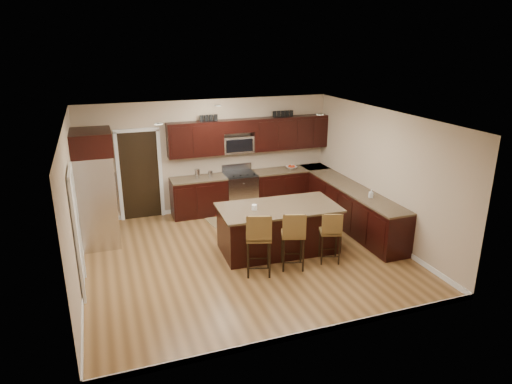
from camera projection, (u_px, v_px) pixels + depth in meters
name	position (u px, v px, depth m)	size (l,w,h in m)	color
floor	(245.00, 255.00, 8.93)	(6.00, 6.00, 0.00)	olive
ceiling	(244.00, 118.00, 8.07)	(6.00, 6.00, 0.00)	silver
wall_back	(209.00, 156.00, 10.96)	(6.00, 6.00, 0.00)	tan
wall_left	(73.00, 209.00, 7.55)	(5.50, 5.50, 0.00)	tan
wall_right	(382.00, 175.00, 9.45)	(5.50, 5.50, 0.00)	tan
base_cabinets	(303.00, 199.00, 10.68)	(4.02, 3.96, 0.92)	black
upper_cabinets	(252.00, 134.00, 10.98)	(4.00, 0.33, 0.80)	black
range	(240.00, 191.00, 11.19)	(0.76, 0.64, 1.11)	silver
microwave	(238.00, 144.00, 10.96)	(0.76, 0.31, 0.40)	silver
doorway	(140.00, 176.00, 10.52)	(0.85, 0.03, 2.06)	black
pantry_door	(76.00, 234.00, 7.40)	(0.03, 0.80, 2.04)	white
letter_decor	(246.00, 116.00, 10.79)	(2.20, 0.03, 0.15)	black
island	(278.00, 230.00, 9.05)	(2.38, 1.30, 0.92)	black
stool_left	(259.00, 237.00, 7.97)	(0.55, 0.55, 1.18)	olive
stool_mid	(293.00, 234.00, 8.19)	(0.53, 0.53, 1.12)	olive
stool_right	(331.00, 231.00, 8.46)	(0.48, 0.48, 1.02)	olive
refrigerator	(96.00, 187.00, 9.12)	(0.79, 1.01, 2.35)	silver
floor_mat	(229.00, 220.00, 10.68)	(1.00, 0.66, 0.01)	olive
fruit_bowl	(291.00, 168.00, 11.46)	(0.27, 0.27, 0.07)	silver
soap_bottle	(371.00, 194.00, 9.37)	(0.08, 0.08, 0.17)	#B2B2B2
canister_tall	(197.00, 174.00, 10.68)	(0.12, 0.12, 0.22)	silver
canister_short	(210.00, 174.00, 10.79)	(0.11, 0.11, 0.15)	silver
island_jar	(254.00, 207.00, 8.72)	(0.10, 0.10, 0.10)	white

